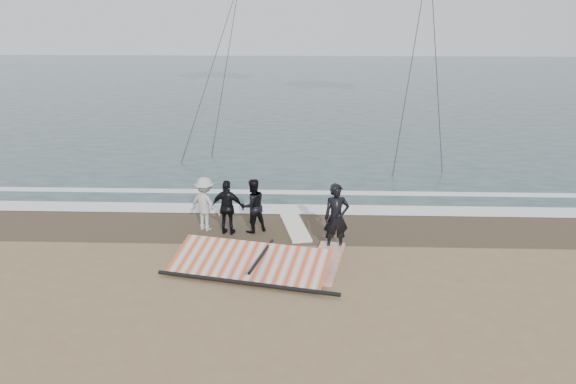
% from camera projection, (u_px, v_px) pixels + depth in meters
% --- Properties ---
extents(ground, '(120.00, 120.00, 0.00)m').
position_uv_depth(ground, '(332.00, 303.00, 12.57)').
color(ground, '#8C704C').
rests_on(ground, ground).
extents(sea, '(120.00, 54.00, 0.02)m').
position_uv_depth(sea, '(315.00, 88.00, 43.79)').
color(sea, '#233838').
rests_on(sea, ground).
extents(wet_sand, '(120.00, 2.80, 0.01)m').
position_uv_depth(wet_sand, '(326.00, 227.00, 16.83)').
color(wet_sand, '#4C3D2B').
rests_on(wet_sand, ground).
extents(foam_near, '(120.00, 0.90, 0.01)m').
position_uv_depth(foam_near, '(325.00, 210.00, 18.14)').
color(foam_near, white).
rests_on(foam_near, sea).
extents(foam_far, '(120.00, 0.45, 0.01)m').
position_uv_depth(foam_far, '(324.00, 193.00, 19.75)').
color(foam_far, white).
rests_on(foam_far, sea).
extents(man_main, '(0.75, 0.56, 1.87)m').
position_uv_depth(man_main, '(336.00, 218.00, 14.98)').
color(man_main, black).
rests_on(man_main, ground).
extents(board_white, '(1.13, 2.49, 0.10)m').
position_uv_depth(board_white, '(326.00, 262.00, 14.44)').
color(board_white, silver).
rests_on(board_white, ground).
extents(board_cream, '(1.00, 2.21, 0.09)m').
position_uv_depth(board_cream, '(295.00, 228.00, 16.65)').
color(board_cream, white).
rests_on(board_cream, ground).
extents(trio_cluster, '(2.49, 1.09, 1.63)m').
position_uv_depth(trio_cluster, '(226.00, 205.00, 16.24)').
color(trio_cluster, black).
rests_on(trio_cluster, ground).
extents(sail_rig, '(4.43, 2.52, 0.51)m').
position_uv_depth(sail_rig, '(247.00, 263.00, 14.08)').
color(sail_rig, black).
rests_on(sail_rig, ground).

